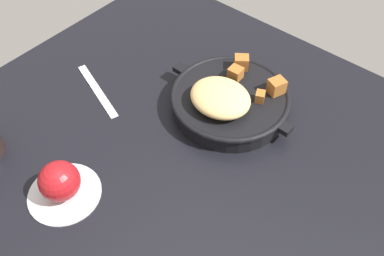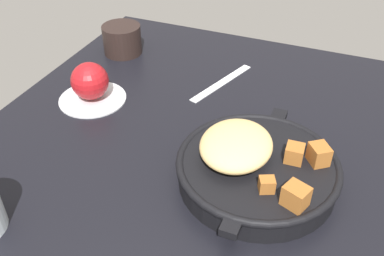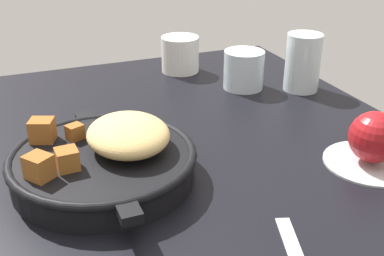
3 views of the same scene
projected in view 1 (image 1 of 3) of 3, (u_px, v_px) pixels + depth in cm
name	position (u px, v px, depth cm)	size (l,w,h in cm)	color
ground_plane	(199.00, 140.00, 83.27)	(94.41, 78.37, 2.40)	black
cast_iron_skillet	(228.00, 99.00, 84.84)	(28.51, 24.18, 7.90)	black
saucer_plate	(65.00, 193.00, 73.61)	(12.78, 12.78, 0.60)	#B7BABF
red_apple	(59.00, 181.00, 70.70)	(7.06, 7.06, 7.06)	maroon
butter_knife	(97.00, 90.00, 90.38)	(18.08, 1.60, 0.36)	silver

